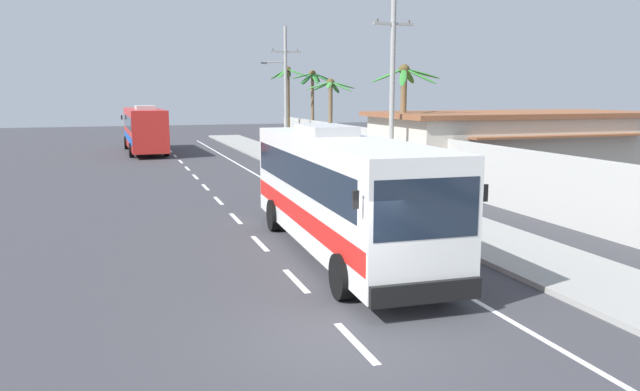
{
  "coord_description": "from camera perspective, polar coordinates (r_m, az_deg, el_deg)",
  "views": [
    {
      "loc": [
        -4.0,
        -10.04,
        4.56
      ],
      "look_at": [
        1.36,
        6.13,
        1.7
      ],
      "focal_mm": 34.41,
      "sensor_mm": 36.0,
      "label": 1
    }
  ],
  "objects": [
    {
      "name": "palm_second",
      "position": [
        50.58,
        -3.0,
        9.38
      ],
      "size": [
        3.01,
        3.29,
        6.71
      ],
      "color": "brown",
      "rests_on": "ground"
    },
    {
      "name": "sidewalk_kerb",
      "position": [
        23.2,
        9.79,
        -1.77
      ],
      "size": [
        3.2,
        90.0,
        0.14
      ],
      "primitive_type": "cube",
      "color": "#999993",
      "rests_on": "ground"
    },
    {
      "name": "lane_markings",
      "position": [
        25.77,
        -4.3,
        -0.69
      ],
      "size": [
        3.53,
        71.0,
        0.01
      ],
      "color": "white",
      "rests_on": "ground"
    },
    {
      "name": "coach_bus_foreground",
      "position": [
        17.47,
        1.83,
        0.67
      ],
      "size": [
        3.18,
        11.33,
        3.6
      ],
      "color": "white",
      "rests_on": "ground"
    },
    {
      "name": "palm_nearest",
      "position": [
        43.68,
        1.02,
        8.94
      ],
      "size": [
        3.56,
        3.35,
        5.57
      ],
      "color": "brown",
      "rests_on": "ground"
    },
    {
      "name": "coach_bus_far_lane",
      "position": [
        49.07,
        -15.99,
        6.04
      ],
      "size": [
        3.15,
        11.09,
        3.64
      ],
      "color": "red",
      "rests_on": "ground"
    },
    {
      "name": "utility_pole_mid",
      "position": [
        29.31,
        6.74,
        10.19
      ],
      "size": [
        2.0,
        0.24,
        9.56
      ],
      "color": "#9E9E99",
      "rests_on": "ground"
    },
    {
      "name": "boundary_wall",
      "position": [
        28.32,
        12.85,
        2.52
      ],
      "size": [
        0.24,
        60.0,
        2.45
      ],
      "primitive_type": "cube",
      "color": "#B2B2AD",
      "rests_on": "ground"
    },
    {
      "name": "utility_pole_far",
      "position": [
        47.09,
        -3.28,
        10.04
      ],
      "size": [
        3.08,
        0.24,
        9.46
      ],
      "color": "#9E9E99",
      "rests_on": "ground"
    },
    {
      "name": "pedestrian_near_kerb",
      "position": [
        24.92,
        9.37,
        1.32
      ],
      "size": [
        0.36,
        0.36,
        1.75
      ],
      "rotation": [
        0.0,
        0.0,
        3.77
      ],
      "color": "beige",
      "rests_on": "sidewalk_kerb"
    },
    {
      "name": "motorcycle_beside_bus",
      "position": [
        27.36,
        -0.73,
        1.29
      ],
      "size": [
        0.56,
        1.96,
        1.57
      ],
      "color": "black",
      "rests_on": "ground"
    },
    {
      "name": "palm_third",
      "position": [
        32.4,
        7.82,
        9.0
      ],
      "size": [
        3.81,
        3.33,
        6.03
      ],
      "color": "brown",
      "rests_on": "ground"
    },
    {
      "name": "ground_plane",
      "position": [
        11.73,
        3.2,
        -13.36
      ],
      "size": [
        160.0,
        160.0,
        0.0
      ],
      "primitive_type": "plane",
      "color": "#3A3A3F"
    },
    {
      "name": "roadside_building",
      "position": [
        35.16,
        17.56,
        4.56
      ],
      "size": [
        15.24,
        7.89,
        3.55
      ],
      "color": "beige",
      "rests_on": "ground"
    },
    {
      "name": "pedestrian_midwalk",
      "position": [
        33.8,
        -0.42,
        3.61
      ],
      "size": [
        0.36,
        0.36,
        1.78
      ],
      "rotation": [
        0.0,
        0.0,
        4.84
      ],
      "color": "#75388E",
      "rests_on": "sidewalk_kerb"
    },
    {
      "name": "palm_fourth",
      "position": [
        48.79,
        -0.69,
        9.85
      ],
      "size": [
        3.21,
        2.92,
        6.32
      ],
      "color": "brown",
      "rests_on": "ground"
    }
  ]
}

